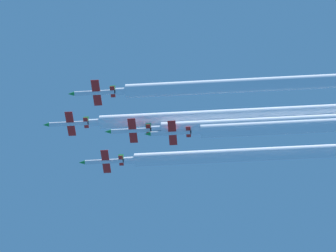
# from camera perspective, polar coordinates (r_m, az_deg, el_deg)

# --- Properties ---
(jet_lead) EXTENTS (7.98, 11.62, 2.79)m
(jet_lead) POSITION_cam_1_polar(r_m,az_deg,el_deg) (264.99, -5.35, 0.12)
(jet_lead) COLOR silver
(jet_left_wingman) EXTENTS (7.98, 11.62, 2.79)m
(jet_left_wingman) POSITION_cam_1_polar(r_m,az_deg,el_deg) (254.87, -3.98, 1.77)
(jet_left_wingman) COLOR silver
(jet_right_wingman) EXTENTS (7.98, 11.62, 2.79)m
(jet_right_wingman) POSITION_cam_1_polar(r_m,az_deg,el_deg) (269.77, -3.48, -1.88)
(jet_right_wingman) COLOR silver
(jet_slot) EXTENTS (7.98, 11.62, 2.79)m
(jet_slot) POSITION_cam_1_polar(r_m,az_deg,el_deg) (259.81, -2.06, -0.24)
(jet_slot) COLOR silver
(jet_high_trail) EXTENTS (7.98, 11.62, 2.79)m
(jet_high_trail) POSITION_cam_1_polar(r_m,az_deg,el_deg) (258.00, 0.06, -0.36)
(jet_high_trail) COLOR silver
(smoke_trail_lead) EXTENTS (3.24, 71.27, 3.24)m
(smoke_trail_lead) POSITION_cam_1_polar(r_m,az_deg,el_deg) (262.48, 3.52, 0.55)
(smoke_trail_lead) COLOR white
(smoke_trail_left_wingman) EXTENTS (3.24, 62.75, 3.24)m
(smoke_trail_left_wingman) POSITION_cam_1_polar(r_m,az_deg,el_deg) (253.35, 4.28, 2.18)
(smoke_trail_left_wingman) COLOR white
(smoke_trail_right_wingman) EXTENTS (3.24, 69.70, 3.24)m
(smoke_trail_right_wingman) POSITION_cam_1_polar(r_m,az_deg,el_deg) (268.44, 5.07, -1.48)
(smoke_trail_right_wingman) COLOR white
(smoke_trail_slot) EXTENTS (3.24, 62.91, 3.24)m
(smoke_trail_slot) POSITION_cam_1_polar(r_m,az_deg,el_deg) (259.42, 6.06, 0.14)
(smoke_trail_slot) COLOR white
(smoke_trail_high_trail) EXTENTS (3.24, 58.68, 3.24)m
(smoke_trail_high_trail) POSITION_cam_1_polar(r_m,az_deg,el_deg) (258.77, 7.74, 0.00)
(smoke_trail_high_trail) COLOR white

